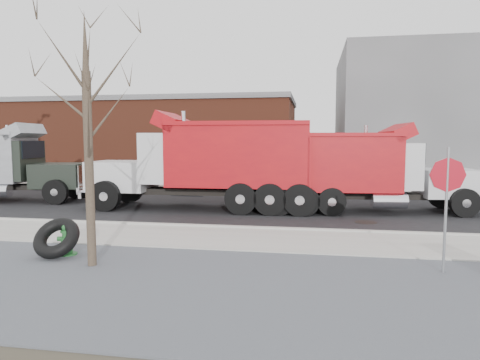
% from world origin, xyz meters
% --- Properties ---
extents(ground, '(120.00, 120.00, 0.00)m').
position_xyz_m(ground, '(0.00, 0.00, 0.00)').
color(ground, '#383328').
rests_on(ground, ground).
extents(gravel_verge, '(60.00, 5.00, 0.03)m').
position_xyz_m(gravel_verge, '(0.00, -3.50, 0.01)').
color(gravel_verge, slate).
rests_on(gravel_verge, ground).
extents(sidewalk, '(60.00, 2.50, 0.06)m').
position_xyz_m(sidewalk, '(0.00, 0.25, 0.03)').
color(sidewalk, '#9E9B93').
rests_on(sidewalk, ground).
extents(curb, '(60.00, 0.15, 0.11)m').
position_xyz_m(curb, '(0.00, 1.55, 0.06)').
color(curb, '#9E9B93').
rests_on(curb, ground).
extents(road, '(60.00, 9.40, 0.02)m').
position_xyz_m(road, '(0.00, 6.30, 0.01)').
color(road, black).
rests_on(road, ground).
extents(far_sidewalk, '(60.00, 2.00, 0.06)m').
position_xyz_m(far_sidewalk, '(0.00, 12.00, 0.03)').
color(far_sidewalk, '#9E9B93').
rests_on(far_sidewalk, ground).
extents(building_grey, '(12.00, 10.00, 8.00)m').
position_xyz_m(building_grey, '(9.00, 18.00, 4.00)').
color(building_grey, gray).
rests_on(building_grey, ground).
extents(building_brick, '(20.20, 8.20, 5.30)m').
position_xyz_m(building_brick, '(-10.00, 17.00, 2.65)').
color(building_brick, brown).
rests_on(building_brick, ground).
extents(bare_tree, '(3.20, 3.20, 5.20)m').
position_xyz_m(bare_tree, '(-3.20, -2.60, 3.30)').
color(bare_tree, '#382D23').
rests_on(bare_tree, ground).
extents(fire_hydrant, '(0.45, 0.43, 0.78)m').
position_xyz_m(fire_hydrant, '(-4.17, -1.92, 0.36)').
color(fire_hydrant, '#2C7330').
rests_on(fire_hydrant, ground).
extents(truck_tire, '(1.04, 0.94, 0.93)m').
position_xyz_m(truck_tire, '(-4.31, -2.12, 0.46)').
color(truck_tire, black).
rests_on(truck_tire, ground).
extents(stop_sign, '(0.68, 0.06, 2.50)m').
position_xyz_m(stop_sign, '(3.86, -1.91, 1.72)').
color(stop_sign, gray).
rests_on(stop_sign, ground).
extents(dump_truck_red_a, '(7.90, 2.86, 3.17)m').
position_xyz_m(dump_truck_red_a, '(2.99, 5.30, 1.61)').
color(dump_truck_red_a, black).
rests_on(dump_truck_red_a, ground).
extents(dump_truck_red_b, '(8.61, 2.65, 3.62)m').
position_xyz_m(dump_truck_red_b, '(-2.48, 5.00, 1.84)').
color(dump_truck_red_b, black).
rests_on(dump_truck_red_b, ground).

